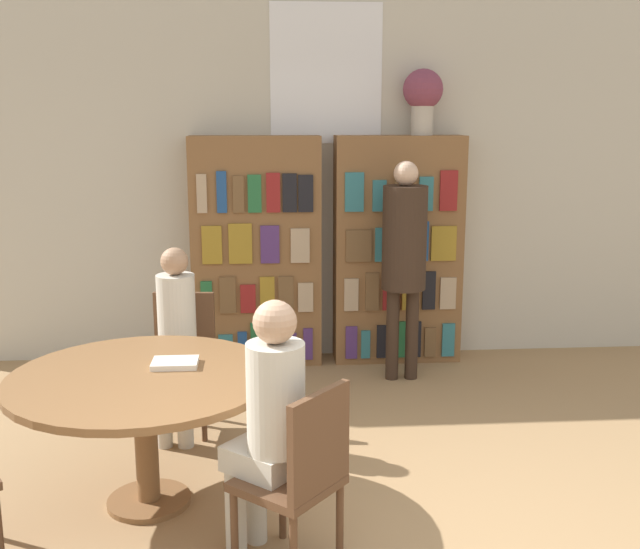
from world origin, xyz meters
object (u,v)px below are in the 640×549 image
object	(u,v)px
bookshelf_left	(256,252)
librarian_standing	(404,247)
bookshelf_right	(398,250)
seated_reader_right	(269,416)
flower_vase	(423,95)
reading_table	(144,392)
chair_left_side	(183,354)
chair_far_side	(301,472)
seated_reader_left	(176,334)

from	to	relation	value
bookshelf_left	librarian_standing	size ratio (longest dim) A/B	1.10
bookshelf_right	seated_reader_right	bearing A→B (deg)	-110.68
flower_vase	reading_table	size ratio (longest dim) A/B	0.37
bookshelf_right	chair_left_side	world-z (taller)	bookshelf_right
bookshelf_left	bookshelf_right	xyz separation A→B (m)	(1.16, -0.00, -0.00)
bookshelf_left	bookshelf_right	bearing A→B (deg)	-0.02
bookshelf_right	seated_reader_right	world-z (taller)	bookshelf_right
chair_far_side	librarian_standing	bearing A→B (deg)	20.79
bookshelf_right	chair_left_side	size ratio (longest dim) A/B	2.11
flower_vase	reading_table	xyz separation A→B (m)	(-1.91, -2.32, -1.56)
bookshelf_left	chair_left_side	world-z (taller)	bookshelf_left
seated_reader_right	bookshelf_right	bearing A→B (deg)	20.18
flower_vase	seated_reader_left	bearing A→B (deg)	-141.08
flower_vase	seated_reader_left	distance (m)	2.79
chair_left_side	seated_reader_left	size ratio (longest dim) A/B	0.72
reading_table	chair_far_side	xyz separation A→B (m)	(0.78, -0.67, -0.13)
chair_left_side	seated_reader_left	xyz separation A→B (m)	(-0.02, -0.18, 0.19)
bookshelf_right	seated_reader_left	distance (m)	2.23
reading_table	seated_reader_right	size ratio (longest dim) A/B	1.11
chair_far_side	seated_reader_right	size ratio (longest dim) A/B	0.71
bookshelf_right	seated_reader_left	size ratio (longest dim) A/B	1.52
flower_vase	seated_reader_left	xyz separation A→B (m)	(-1.83, -1.48, -1.50)
bookshelf_left	chair_left_side	bearing A→B (deg)	-110.30
seated_reader_right	bookshelf_left	bearing A→B (deg)	42.42
bookshelf_right	reading_table	bearing A→B (deg)	-126.71
chair_far_side	seated_reader_left	distance (m)	1.68
reading_table	chair_far_side	world-z (taller)	chair_far_side
flower_vase	seated_reader_right	size ratio (longest dim) A/B	0.42
bookshelf_right	flower_vase	size ratio (longest dim) A/B	3.60
flower_vase	seated_reader_right	bearing A→B (deg)	-113.65
flower_vase	chair_left_side	bearing A→B (deg)	-144.50
bookshelf_left	bookshelf_right	distance (m)	1.16
chair_left_side	reading_table	bearing A→B (deg)	90.00
bookshelf_left	seated_reader_left	xyz separation A→B (m)	(-0.49, -1.48, -0.25)
bookshelf_left	bookshelf_right	world-z (taller)	same
seated_reader_left	bookshelf_right	bearing A→B (deg)	-133.46
librarian_standing	reading_table	bearing A→B (deg)	-132.92
seated_reader_left	reading_table	bearing A→B (deg)	90.00
flower_vase	bookshelf_left	bearing A→B (deg)	-179.79
reading_table	bookshelf_right	bearing A→B (deg)	53.29
bookshelf_left	chair_far_side	xyz separation A→B (m)	(0.21, -2.99, -0.44)
bookshelf_left	flower_vase	bearing A→B (deg)	0.21
seated_reader_left	seated_reader_right	bearing A→B (deg)	117.09
bookshelf_left	seated_reader_right	bearing A→B (deg)	-88.44
reading_table	seated_reader_left	bearing A→B (deg)	85.14
bookshelf_right	librarian_standing	bearing A→B (deg)	-94.46
seated_reader_right	librarian_standing	world-z (taller)	librarian_standing
flower_vase	chair_far_side	xyz separation A→B (m)	(-1.13, -3.00, -1.69)
seated_reader_left	seated_reader_right	xyz separation A→B (m)	(0.57, -1.40, 0.03)
seated_reader_left	librarian_standing	distance (m)	1.92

